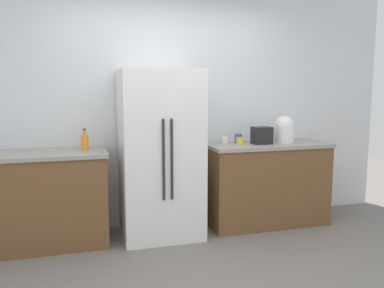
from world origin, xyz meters
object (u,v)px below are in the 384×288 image
Objects in this scene: toaster at (262,135)px; cup_c at (238,138)px; refrigerator at (160,154)px; bottle_a at (85,142)px; rice_cooker at (284,129)px; cup_a at (240,141)px; cup_b at (224,140)px.

toaster is 0.27m from cup_c.
cup_c is (0.93, 0.15, 0.11)m from refrigerator.
rice_cooker is at bearing -1.08° from bottle_a.
toaster is 0.25m from cup_a.
refrigerator is 8.09× the size of bottle_a.
bottle_a is 2.45× the size of cup_a.
refrigerator is 0.95m from cup_c.
cup_c is (-0.52, 0.12, -0.10)m from rice_cooker.
bottle_a is (-2.20, 0.04, -0.07)m from rice_cooker.
rice_cooker is 3.52× the size of cup_a.
cup_b is at bearing 10.86° from refrigerator.
cup_a is at bearing -36.80° from cup_b.
toaster is at bearing -171.34° from rice_cooker.
bottle_a is 1.51m from cup_b.
rice_cooker reaches higher than toaster.
cup_b is (0.76, 0.15, 0.10)m from refrigerator.
cup_a is at bearing 2.46° from refrigerator.
rice_cooker is at bearing 1.34° from refrigerator.
cup_b is at bearing 170.70° from rice_cooker.
bottle_a reaches higher than cup_a.
cup_c is at bearing 76.64° from cup_a.
refrigerator is 0.91m from cup_a.
refrigerator is at bearing -169.14° from cup_b.
cup_c is (1.68, 0.08, -0.03)m from bottle_a.
refrigerator reaches higher than cup_b.
rice_cooker is at bearing -9.30° from cup_b.
rice_cooker reaches higher than cup_b.
bottle_a is at bearing -177.36° from cup_c.
toaster is 0.67× the size of rice_cooker.
bottle_a is 1.68m from cup_c.
bottle_a is at bearing 174.25° from refrigerator.
cup_c is (0.03, 0.11, 0.01)m from cup_a.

